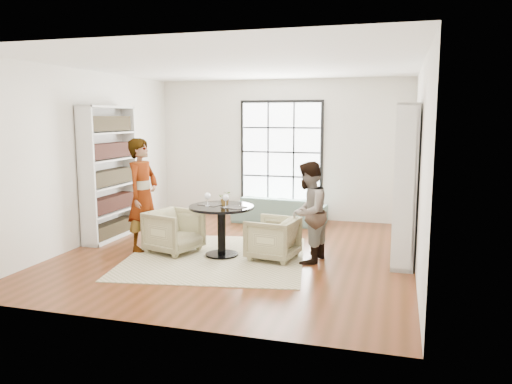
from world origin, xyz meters
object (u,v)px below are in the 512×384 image
(sofa, at_px, (279,210))
(pedestal_table, at_px, (221,220))
(armchair_right, at_px, (273,238))
(person_right, at_px, (308,212))
(wine_glass_right, at_px, (226,198))
(flower_centerpiece, at_px, (225,198))
(person_left, at_px, (143,195))
(armchair_left, at_px, (174,231))
(wine_glass_left, at_px, (208,196))

(sofa, bearing_deg, pedestal_table, 88.31)
(sofa, relative_size, armchair_right, 2.63)
(pedestal_table, height_order, person_right, person_right)
(wine_glass_right, relative_size, flower_centerpiece, 0.93)
(sofa, bearing_deg, person_left, 62.97)
(armchair_left, bearing_deg, wine_glass_right, -81.79)
(person_left, xyz_separation_m, person_right, (2.75, 0.06, -0.16))
(sofa, distance_m, armchair_left, 2.95)
(person_right, distance_m, wine_glass_left, 1.59)
(pedestal_table, xyz_separation_m, armchair_left, (-0.83, -0.00, -0.24))
(armchair_right, bearing_deg, wine_glass_right, -65.71)
(flower_centerpiece, bearing_deg, armchair_left, -175.76)
(armchair_left, distance_m, person_right, 2.24)
(sofa, xyz_separation_m, armchair_left, (-1.12, -2.72, 0.07))
(sofa, distance_m, flower_centerpiece, 2.75)
(person_right, bearing_deg, armchair_left, -78.59)
(wine_glass_right, bearing_deg, sofa, 86.56)
(person_left, height_order, wine_glass_left, person_left)
(sofa, bearing_deg, flower_centerpiece, 89.13)
(flower_centerpiece, bearing_deg, person_left, -177.40)
(person_left, distance_m, flower_centerpiece, 1.42)
(pedestal_table, relative_size, flower_centerpiece, 4.47)
(sofa, height_order, armchair_left, armchair_left)
(pedestal_table, distance_m, armchair_right, 0.87)
(armchair_left, relative_size, person_left, 0.41)
(sofa, distance_m, person_right, 2.92)
(armchair_left, bearing_deg, flower_centerpiece, -69.07)
(wine_glass_left, distance_m, flower_centerpiece, 0.29)
(wine_glass_right, xyz_separation_m, flower_centerpiece, (-0.08, 0.21, -0.04))
(person_left, relative_size, wine_glass_right, 8.77)
(wine_glass_left, bearing_deg, armchair_left, 173.40)
(pedestal_table, height_order, wine_glass_left, wine_glass_left)
(armchair_right, bearing_deg, pedestal_table, -77.69)
(pedestal_table, bearing_deg, armchair_right, 3.88)
(person_right, bearing_deg, pedestal_table, -77.75)
(pedestal_table, height_order, sofa, pedestal_table)
(sofa, relative_size, armchair_left, 2.48)
(person_left, relative_size, wine_glass_left, 8.79)
(pedestal_table, distance_m, wine_glass_right, 0.42)
(pedestal_table, bearing_deg, armchair_left, -179.91)
(pedestal_table, distance_m, sofa, 2.76)
(pedestal_table, bearing_deg, sofa, 83.80)
(person_left, relative_size, flower_centerpiece, 8.13)
(wine_glass_left, bearing_deg, flower_centerpiece, 28.94)
(armchair_right, distance_m, person_right, 0.70)
(wine_glass_left, bearing_deg, person_left, 176.48)
(pedestal_table, distance_m, wine_glass_left, 0.44)
(armchair_left, xyz_separation_m, armchair_right, (1.65, 0.06, -0.02))
(person_right, height_order, flower_centerpiece, person_right)
(armchair_left, bearing_deg, wine_glass_left, -79.90)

